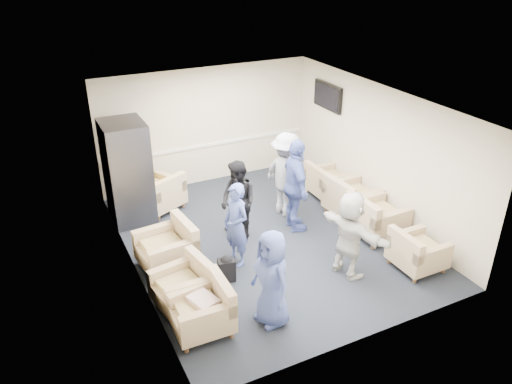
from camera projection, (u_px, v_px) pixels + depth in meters
name	position (u px, v px, depth m)	size (l,w,h in m)	color
floor	(267.00, 239.00, 9.60)	(6.00, 6.00, 0.00)	black
ceiling	(268.00, 103.00, 8.39)	(6.00, 6.00, 0.00)	silver
back_wall	(207.00, 126.00, 11.40)	(5.00, 0.02, 2.70)	beige
front_wall	(372.00, 261.00, 6.59)	(5.00, 0.02, 2.70)	beige
left_wall	(129.00, 204.00, 8.01)	(0.02, 6.00, 2.70)	beige
right_wall	(378.00, 152.00, 9.98)	(0.02, 6.00, 2.70)	beige
chair_rail	(208.00, 145.00, 11.59)	(4.98, 0.04, 0.06)	white
tv	(328.00, 96.00, 11.09)	(0.10, 1.00, 0.58)	black
armchair_left_near	(204.00, 310.00, 7.24)	(0.85, 0.85, 0.67)	tan
armchair_left_mid	(186.00, 288.00, 7.72)	(0.95, 0.95, 0.66)	tan
armchair_left_far	(170.00, 249.00, 8.64)	(0.98, 0.98, 0.72)	tan
armchair_right_near	(416.00, 253.00, 8.60)	(0.80, 0.80, 0.64)	tan
armchair_right_midnear	(375.00, 219.00, 9.56)	(0.93, 0.93, 0.73)	tan
armchair_right_midfar	(350.00, 200.00, 10.27)	(0.96, 0.96, 0.73)	tan
armchair_right_far	(325.00, 182.00, 11.15)	(0.80, 0.80, 0.63)	tan
armchair_corner	(160.00, 195.00, 10.52)	(1.16, 1.16, 0.70)	tan
vending_machine	(128.00, 172.00, 9.90)	(0.84, 0.98, 2.07)	#4E4F56
backpack	(227.00, 268.00, 8.33)	(0.31, 0.25, 0.48)	black
pillow	(203.00, 301.00, 7.16)	(0.42, 0.32, 0.12)	beige
person_front_left	(272.00, 279.00, 7.20)	(0.75, 0.49, 1.54)	#42539F
person_mid_left	(236.00, 225.00, 8.57)	(0.56, 0.37, 1.53)	#42539F
person_back_left	(238.00, 201.00, 9.31)	(0.76, 0.59, 1.57)	black
person_back_right	(286.00, 175.00, 10.12)	(1.15, 0.66, 1.78)	beige
person_mid_right	(296.00, 186.00, 9.55)	(1.10, 0.46, 1.87)	#42539F
person_front_right	(350.00, 234.00, 8.28)	(1.43, 0.46, 1.55)	silver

